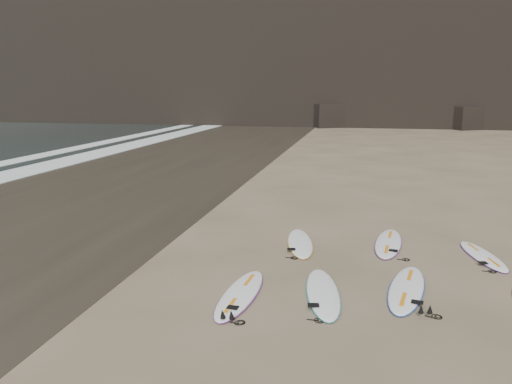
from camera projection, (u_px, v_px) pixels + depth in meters
ground at (459, 298)px, 9.95m from camera, size 240.00×240.00×0.00m
wet_sand at (109, 183)px, 22.18m from camera, size 12.00×200.00×0.01m
foam_near at (1, 178)px, 23.30m from camera, size 2.20×200.00×0.05m
surfboard_0 at (240, 294)px, 10.07m from camera, size 0.76×2.69×0.10m
surfboard_1 at (323, 292)px, 10.13m from camera, size 1.06×2.73×0.10m
surfboard_2 at (407, 288)px, 10.33m from camera, size 1.14×2.84×0.10m
surfboard_5 at (300, 243)px, 13.41m from camera, size 1.10×2.67×0.09m
surfboard_6 at (388, 243)px, 13.38m from camera, size 0.96×2.79×0.10m
surfboard_7 at (483, 256)px, 12.38m from camera, size 1.05×2.43×0.09m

